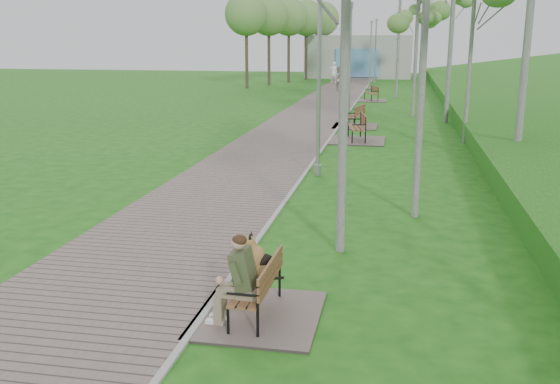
# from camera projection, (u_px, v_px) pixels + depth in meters

# --- Properties ---
(ground) EXTENTS (120.00, 120.00, 0.00)m
(ground) POSITION_uv_depth(u_px,v_px,m) (256.00, 244.00, 11.93)
(ground) COLOR #1A5313
(ground) RESTS_ON ground
(walkway) EXTENTS (3.50, 67.00, 0.04)m
(walkway) POSITION_uv_depth(u_px,v_px,m) (315.00, 112.00, 32.73)
(walkway) COLOR #6C5B57
(walkway) RESTS_ON ground
(kerb) EXTENTS (0.10, 67.00, 0.05)m
(kerb) POSITION_uv_depth(u_px,v_px,m) (349.00, 112.00, 32.41)
(kerb) COLOR #999993
(kerb) RESTS_ON ground
(building_north) EXTENTS (10.00, 5.20, 4.00)m
(building_north) POSITION_uv_depth(u_px,v_px,m) (359.00, 57.00, 60.30)
(building_north) COLOR #9E9E99
(building_north) RESTS_ON ground
(bench_main) EXTENTS (1.72, 1.92, 1.50)m
(bench_main) POSITION_uv_depth(u_px,v_px,m) (251.00, 290.00, 8.70)
(bench_main) COLOR #6C5B57
(bench_main) RESTS_ON ground
(bench_second) EXTENTS (2.06, 2.29, 1.27)m
(bench_second) POSITION_uv_depth(u_px,v_px,m) (357.00, 135.00, 23.64)
(bench_second) COLOR #6C5B57
(bench_second) RESTS_ON ground
(bench_third) EXTENTS (1.91, 2.13, 1.18)m
(bench_third) POSITION_uv_depth(u_px,v_px,m) (355.00, 122.00, 27.40)
(bench_third) COLOR #6C5B57
(bench_third) RESTS_ON ground
(bench_far) EXTENTS (1.80, 2.00, 1.10)m
(bench_far) POSITION_uv_depth(u_px,v_px,m) (371.00, 98.00, 38.48)
(bench_far) COLOR #6C5B57
(bench_far) RESTS_ON ground
(lamp_post_near) EXTENTS (0.20, 0.20, 5.22)m
(lamp_post_near) POSITION_uv_depth(u_px,v_px,m) (319.00, 89.00, 17.24)
(lamp_post_near) COLOR #9B9EA3
(lamp_post_near) RESTS_ON ground
(lamp_post_second) EXTENTS (0.20, 0.20, 5.28)m
(lamp_post_second) POSITION_uv_depth(u_px,v_px,m) (349.00, 69.00, 27.17)
(lamp_post_second) COLOR #9B9EA3
(lamp_post_second) RESTS_ON ground
(lamp_post_third) EXTENTS (0.19, 0.19, 4.97)m
(lamp_post_third) POSITION_uv_depth(u_px,v_px,m) (370.00, 59.00, 44.63)
(lamp_post_third) COLOR #9B9EA3
(lamp_post_third) RESTS_ON ground
(lamp_post_far) EXTENTS (0.21, 0.21, 5.34)m
(lamp_post_far) POSITION_uv_depth(u_px,v_px,m) (375.00, 53.00, 53.26)
(lamp_post_far) COLOR #9B9EA3
(lamp_post_far) RESTS_ON ground
(pedestrian_near) EXTENTS (0.75, 0.59, 1.81)m
(pedestrian_near) POSITION_uv_depth(u_px,v_px,m) (333.00, 73.00, 52.83)
(pedestrian_near) COLOR white
(pedestrian_near) RESTS_ON ground
(pedestrian_far) EXTENTS (1.02, 0.88, 1.80)m
(pedestrian_far) POSITION_uv_depth(u_px,v_px,m) (338.00, 79.00, 44.93)
(pedestrian_far) COLOR #A0958B
(pedestrian_far) RESTS_ON ground
(birch_mid_c) EXTENTS (2.26, 2.26, 7.05)m
(birch_mid_c) POSITION_uv_depth(u_px,v_px,m) (418.00, 0.00, 29.28)
(birch_mid_c) COLOR silver
(birch_mid_c) RESTS_ON ground
(birch_distant_a) EXTENTS (2.40, 2.40, 7.78)m
(birch_distant_a) POSITION_uv_depth(u_px,v_px,m) (419.00, 6.00, 47.69)
(birch_distant_a) COLOR silver
(birch_distant_a) RESTS_ON ground
(birch_distant_b) EXTENTS (2.46, 2.46, 8.28)m
(birch_distant_b) POSITION_uv_depth(u_px,v_px,m) (426.00, 7.00, 57.29)
(birch_distant_b) COLOR silver
(birch_distant_b) RESTS_ON ground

